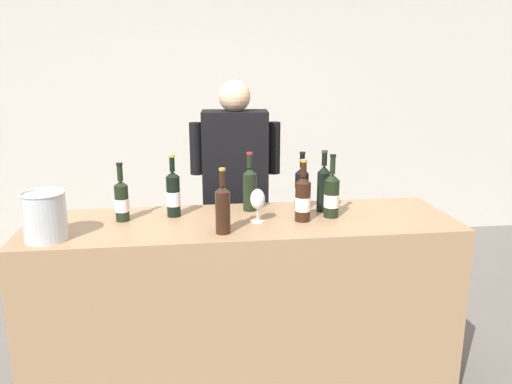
{
  "coord_description": "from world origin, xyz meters",
  "views": [
    {
      "loc": [
        -0.27,
        -2.53,
        1.8
      ],
      "look_at": [
        0.07,
        0.0,
        1.14
      ],
      "focal_mm": 35.74,
      "sensor_mm": 36.0,
      "label": 1
    }
  ],
  "objects_px": {
    "wine_bottle_1": "(324,187)",
    "wine_glass": "(258,200)",
    "wine_bottle_2": "(223,208)",
    "wine_bottle_7": "(250,188)",
    "person_server": "(236,216)",
    "wine_bottle_0": "(122,200)",
    "ice_bucket": "(45,216)",
    "wine_bottle_6": "(302,188)",
    "wine_bottle_3": "(331,195)",
    "wine_bottle_5": "(173,194)",
    "wine_bottle_4": "(303,199)"
  },
  "relations": [
    {
      "from": "wine_bottle_1",
      "to": "wine_glass",
      "type": "height_order",
      "value": "wine_bottle_1"
    },
    {
      "from": "wine_bottle_1",
      "to": "wine_glass",
      "type": "relative_size",
      "value": 1.93
    },
    {
      "from": "wine_bottle_0",
      "to": "wine_bottle_1",
      "type": "relative_size",
      "value": 0.9
    },
    {
      "from": "wine_bottle_2",
      "to": "wine_bottle_4",
      "type": "bearing_deg",
      "value": 18.77
    },
    {
      "from": "wine_bottle_4",
      "to": "wine_bottle_5",
      "type": "xyz_separation_m",
      "value": [
        -0.67,
        0.17,
        0.0
      ]
    },
    {
      "from": "wine_bottle_1",
      "to": "ice_bucket",
      "type": "xyz_separation_m",
      "value": [
        -1.39,
        -0.29,
        -0.02
      ]
    },
    {
      "from": "ice_bucket",
      "to": "wine_bottle_3",
      "type": "bearing_deg",
      "value": 7.31
    },
    {
      "from": "wine_bottle_4",
      "to": "wine_bottle_2",
      "type": "bearing_deg",
      "value": -161.23
    },
    {
      "from": "wine_bottle_1",
      "to": "wine_bottle_4",
      "type": "height_order",
      "value": "wine_bottle_1"
    },
    {
      "from": "wine_bottle_1",
      "to": "wine_bottle_7",
      "type": "xyz_separation_m",
      "value": [
        -0.4,
        0.07,
        -0.01
      ]
    },
    {
      "from": "wine_glass",
      "to": "person_server",
      "type": "distance_m",
      "value": 0.72
    },
    {
      "from": "wine_bottle_0",
      "to": "wine_bottle_1",
      "type": "height_order",
      "value": "wine_bottle_1"
    },
    {
      "from": "wine_bottle_0",
      "to": "wine_bottle_7",
      "type": "relative_size",
      "value": 0.94
    },
    {
      "from": "wine_bottle_4",
      "to": "ice_bucket",
      "type": "xyz_separation_m",
      "value": [
        -1.24,
        -0.13,
        -0.0
      ]
    },
    {
      "from": "wine_glass",
      "to": "ice_bucket",
      "type": "xyz_separation_m",
      "value": [
        -1.01,
        -0.14,
        -0.0
      ]
    },
    {
      "from": "wine_glass",
      "to": "ice_bucket",
      "type": "bearing_deg",
      "value": -172.21
    },
    {
      "from": "wine_bottle_7",
      "to": "person_server",
      "type": "distance_m",
      "value": 0.53
    },
    {
      "from": "wine_bottle_3",
      "to": "ice_bucket",
      "type": "height_order",
      "value": "wine_bottle_3"
    },
    {
      "from": "wine_bottle_2",
      "to": "wine_bottle_5",
      "type": "xyz_separation_m",
      "value": [
        -0.24,
        0.32,
        -0.0
      ]
    },
    {
      "from": "wine_glass",
      "to": "wine_bottle_5",
      "type": "bearing_deg",
      "value": 159.1
    },
    {
      "from": "wine_bottle_1",
      "to": "wine_glass",
      "type": "bearing_deg",
      "value": -158.46
    },
    {
      "from": "wine_bottle_1",
      "to": "wine_bottle_2",
      "type": "relative_size",
      "value": 1.06
    },
    {
      "from": "wine_bottle_3",
      "to": "wine_bottle_6",
      "type": "bearing_deg",
      "value": 125.79
    },
    {
      "from": "ice_bucket",
      "to": "person_server",
      "type": "height_order",
      "value": "person_server"
    },
    {
      "from": "wine_bottle_1",
      "to": "wine_bottle_4",
      "type": "distance_m",
      "value": 0.22
    },
    {
      "from": "wine_bottle_2",
      "to": "wine_bottle_7",
      "type": "relative_size",
      "value": 0.98
    },
    {
      "from": "wine_bottle_1",
      "to": "person_server",
      "type": "xyz_separation_m",
      "value": [
        -0.44,
        0.5,
        -0.3
      ]
    },
    {
      "from": "wine_bottle_6",
      "to": "ice_bucket",
      "type": "relative_size",
      "value": 1.41
    },
    {
      "from": "wine_bottle_4",
      "to": "wine_bottle_7",
      "type": "distance_m",
      "value": 0.34
    },
    {
      "from": "person_server",
      "to": "wine_bottle_0",
      "type": "bearing_deg",
      "value": -139.88
    },
    {
      "from": "wine_bottle_0",
      "to": "wine_bottle_2",
      "type": "distance_m",
      "value": 0.57
    },
    {
      "from": "wine_bottle_3",
      "to": "wine_bottle_4",
      "type": "relative_size",
      "value": 1.04
    },
    {
      "from": "wine_bottle_1",
      "to": "ice_bucket",
      "type": "distance_m",
      "value": 1.42
    },
    {
      "from": "wine_bottle_0",
      "to": "person_server",
      "type": "relative_size",
      "value": 0.18
    },
    {
      "from": "wine_bottle_0",
      "to": "wine_glass",
      "type": "xyz_separation_m",
      "value": [
        0.69,
        -0.12,
        0.01
      ]
    },
    {
      "from": "wine_bottle_2",
      "to": "wine_bottle_5",
      "type": "distance_m",
      "value": 0.4
    },
    {
      "from": "wine_bottle_7",
      "to": "wine_glass",
      "type": "xyz_separation_m",
      "value": [
        0.01,
        -0.22,
        -0.01
      ]
    },
    {
      "from": "wine_bottle_3",
      "to": "wine_bottle_4",
      "type": "xyz_separation_m",
      "value": [
        -0.17,
        -0.05,
        -0.0
      ]
    },
    {
      "from": "wine_glass",
      "to": "wine_bottle_0",
      "type": "bearing_deg",
      "value": 170.4
    },
    {
      "from": "wine_bottle_1",
      "to": "wine_bottle_2",
      "type": "bearing_deg",
      "value": -152.17
    },
    {
      "from": "wine_bottle_4",
      "to": "wine_bottle_6",
      "type": "height_order",
      "value": "same"
    },
    {
      "from": "wine_bottle_2",
      "to": "person_server",
      "type": "xyz_separation_m",
      "value": [
        0.14,
        0.81,
        -0.29
      ]
    },
    {
      "from": "wine_bottle_2",
      "to": "wine_bottle_7",
      "type": "xyz_separation_m",
      "value": [
        0.17,
        0.37,
        0.0
      ]
    },
    {
      "from": "wine_glass",
      "to": "person_server",
      "type": "bearing_deg",
      "value": 94.63
    },
    {
      "from": "wine_bottle_2",
      "to": "wine_bottle_7",
      "type": "bearing_deg",
      "value": 64.88
    },
    {
      "from": "wine_bottle_1",
      "to": "wine_bottle_3",
      "type": "relative_size",
      "value": 1.01
    },
    {
      "from": "wine_bottle_2",
      "to": "person_server",
      "type": "distance_m",
      "value": 0.87
    },
    {
      "from": "ice_bucket",
      "to": "wine_bottle_7",
      "type": "bearing_deg",
      "value": 19.85
    },
    {
      "from": "wine_bottle_6",
      "to": "wine_bottle_4",
      "type": "bearing_deg",
      "value": -101.04
    },
    {
      "from": "wine_bottle_0",
      "to": "wine_bottle_4",
      "type": "height_order",
      "value": "wine_bottle_4"
    }
  ]
}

